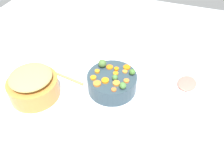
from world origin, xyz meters
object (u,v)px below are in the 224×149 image
Objects in this scene: metal_pot at (34,88)px; ham_plate at (184,86)px; serving_bowl_carrots at (112,82)px; wooden_spoon at (53,72)px.

metal_pot is 0.79m from ham_plate.
metal_pot reaches higher than serving_bowl_carrots.
ham_plate is (-0.36, -0.14, -0.04)m from serving_bowl_carrots.
metal_pot reaches higher than ham_plate.
wooden_spoon is (0.01, -0.18, -0.05)m from metal_pot.
wooden_spoon is 0.74m from ham_plate.
wooden_spoon is 1.16× the size of ham_plate.
ham_plate is (-0.72, -0.32, -0.04)m from metal_pot.
serving_bowl_carrots is at bearing 21.76° from ham_plate.
serving_bowl_carrots is 0.39m from ham_plate.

